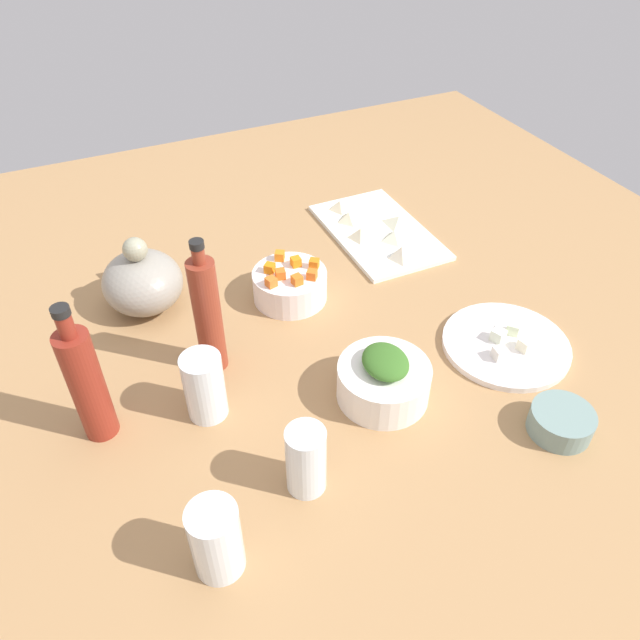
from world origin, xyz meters
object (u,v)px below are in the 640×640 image
bowl_small_side (561,422)px  bottle_0 (208,315)px  plate_tofu (506,345)px  drinking_glass_2 (204,386)px  bowl_greens (383,382)px  bowl_carrots (289,286)px  teapot (142,281)px  drinking_glass_1 (306,460)px  bottle_1 (86,383)px  cutting_board (378,232)px  drinking_glass_0 (216,540)px

bowl_small_side → bottle_0: 58.35cm
plate_tofu → drinking_glass_2: bearing=81.7°
bowl_greens → bowl_carrots: 30.81cm
bowl_small_side → drinking_glass_2: size_ratio=0.83×
teapot → drinking_glass_2: 31.49cm
bowl_small_side → drinking_glass_1: drinking_glass_1 is taller
bowl_small_side → bottle_1: size_ratio=0.40×
bowl_greens → drinking_glass_1: size_ratio=1.34×
drinking_glass_1 → drinking_glass_2: drinking_glass_2 is taller
bottle_0 → cutting_board: bearing=-61.6°
bowl_carrots → drinking_glass_0: bearing=148.2°
bottle_0 → plate_tofu: bearing=-110.1°
drinking_glass_0 → bowl_small_side: bearing=-91.3°
teapot → bottle_0: bottle_0 is taller
bottle_0 → drinking_glass_0: bearing=163.8°
plate_tofu → bowl_small_side: size_ratio=2.31×
plate_tofu → drinking_glass_0: (-17.71, 59.19, 5.16)cm
cutting_board → bowl_greens: size_ratio=2.15×
bowl_greens → drinking_glass_1: (-10.45, 18.33, 2.47)cm
bowl_greens → bottle_1: size_ratio=0.61×
bowl_greens → teapot: (40.05, 30.00, 2.65)cm
drinking_glass_2 → teapot: bearing=5.2°
cutting_board → teapot: bearing=94.0°
bottle_1 → drinking_glass_1: size_ratio=2.18×
bowl_greens → bowl_small_side: bowl_greens is taller
cutting_board → bowl_greens: 49.74cm
cutting_board → drinking_glass_2: bearing=124.8°
bowl_small_side → bottle_0: bearing=50.4°
cutting_board → bowl_carrots: bearing=115.8°
teapot → drinking_glass_0: bearing=176.7°
bottle_0 → drinking_glass_1: size_ratio=2.24×
teapot → drinking_glass_0: (-56.84, 3.24, -0.10)cm
plate_tofu → drinking_glass_2: 53.93cm
bowl_small_side → bottle_0: bottle_0 is taller
bottle_1 → drinking_glass_2: 17.16cm
bottle_0 → drinking_glass_1: bottle_0 is taller
bowl_carrots → teapot: (9.49, 26.08, 2.85)cm
teapot → bottle_1: (-28.02, 13.34, 4.68)cm
bottle_0 → bottle_1: bearing=108.3°
cutting_board → bottle_1: size_ratio=1.32×
bottle_0 → bottle_1: bottle_0 is taller
drinking_glass_2 → bowl_small_side: bearing=-118.8°
cutting_board → teapot: (-3.74, 53.42, 5.36)cm
teapot → bottle_0: bearing=-161.6°
bowl_greens → drinking_glass_1: bearing=119.7°
bowl_carrots → drinking_glass_1: (-41.01, 14.40, 2.68)cm
plate_tofu → bottle_1: bearing=80.9°
bottle_1 → drinking_glass_2: bottle_1 is taller
drinking_glass_1 → teapot: bearing=13.0°
bowl_greens → bottle_1: (12.03, 43.34, 7.33)cm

